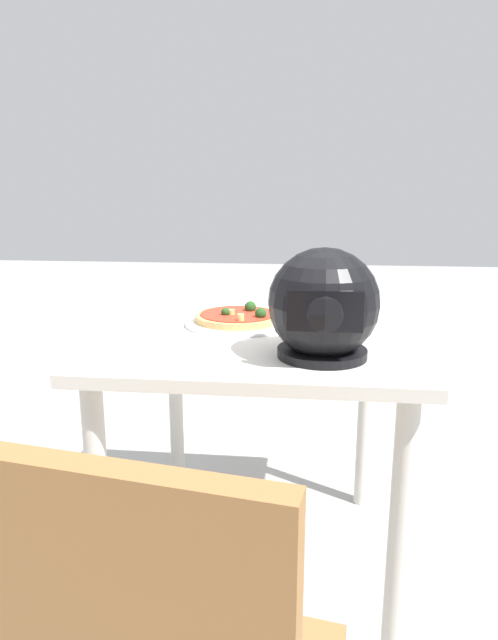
% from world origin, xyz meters
% --- Properties ---
extents(ground_plane, '(14.00, 14.00, 0.00)m').
position_xyz_m(ground_plane, '(0.00, 0.00, 0.00)').
color(ground_plane, '#9E9E99').
extents(dining_table, '(0.80, 0.86, 0.74)m').
position_xyz_m(dining_table, '(0.00, 0.00, 0.63)').
color(dining_table, beige).
rests_on(dining_table, ground).
extents(pizza_plate, '(0.30, 0.30, 0.01)m').
position_xyz_m(pizza_plate, '(0.07, -0.05, 0.75)').
color(pizza_plate, white).
rests_on(pizza_plate, dining_table).
extents(pizza, '(0.24, 0.24, 0.05)m').
position_xyz_m(pizza, '(0.07, -0.05, 0.76)').
color(pizza, tan).
rests_on(pizza, pizza_plate).
extents(motorcycle_helmet, '(0.25, 0.25, 0.25)m').
position_xyz_m(motorcycle_helmet, '(-0.16, 0.24, 0.86)').
color(motorcycle_helmet, black).
rests_on(motorcycle_helmet, dining_table).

